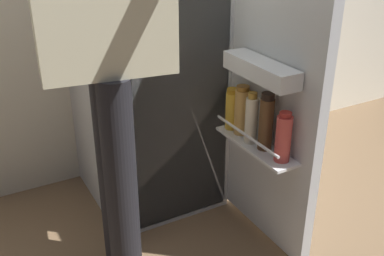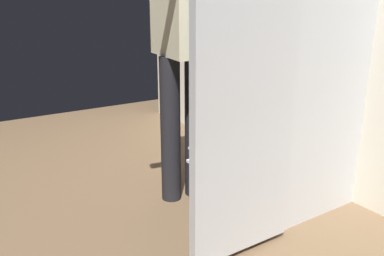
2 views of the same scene
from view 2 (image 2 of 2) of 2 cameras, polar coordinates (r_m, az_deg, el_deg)
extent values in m
plane|color=brown|center=(2.27, 2.24, -13.42)|extent=(5.57, 5.57, 0.00)
cube|color=silver|center=(2.35, 13.98, 8.43)|extent=(0.59, 0.63, 1.63)
cube|color=white|center=(2.13, 8.14, 7.90)|extent=(0.55, 0.01, 1.59)
cube|color=white|center=(2.15, 9.22, 11.03)|extent=(0.51, 0.09, 0.01)
cube|color=silver|center=(1.71, 7.92, 5.66)|extent=(0.05, 0.56, 1.58)
cube|color=white|center=(1.87, 5.87, -3.90)|extent=(0.12, 0.44, 0.01)
cylinder|color=silver|center=(1.89, 4.94, -1.70)|extent=(0.01, 0.42, 0.01)
cube|color=white|center=(1.77, 6.20, 6.15)|extent=(0.10, 0.38, 0.07)
cylinder|color=brown|center=(1.79, 5.01, -0.88)|extent=(0.06, 0.06, 0.22)
cylinder|color=black|center=(1.76, 5.11, 2.87)|extent=(0.05, 0.05, 0.03)
cylinder|color=#EDE5CC|center=(1.86, 6.55, -0.62)|extent=(0.05, 0.05, 0.20)
cylinder|color=#B78933|center=(1.82, 6.67, 2.70)|extent=(0.04, 0.04, 0.02)
cylinder|color=#DB4C47|center=(1.74, 2.10, -2.01)|extent=(0.06, 0.06, 0.19)
cylinder|color=#B22D28|center=(1.71, 2.14, 1.23)|extent=(0.05, 0.05, 0.02)
cylinder|color=tan|center=(1.90, 8.88, -0.25)|extent=(0.06, 0.06, 0.20)
cylinder|color=#996623|center=(1.87, 9.04, 2.95)|extent=(0.06, 0.06, 0.02)
cylinder|color=gold|center=(1.95, 10.06, -0.33)|extent=(0.06, 0.06, 0.17)
cylinder|color=#BC8419|center=(1.93, 10.21, 2.32)|extent=(0.05, 0.05, 0.02)
cylinder|color=gold|center=(2.20, 7.86, 12.37)|extent=(0.08, 0.08, 0.07)
cylinder|color=black|center=(2.41, 0.37, 0.03)|extent=(0.12, 0.12, 0.88)
cylinder|color=black|center=(2.35, -3.13, -0.45)|extent=(0.12, 0.12, 0.88)
cylinder|color=beige|center=(2.36, 3.65, 17.70)|extent=(0.08, 0.08, 0.59)
camera|label=1|loc=(2.43, -41.75, 18.67)|focal=43.20mm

